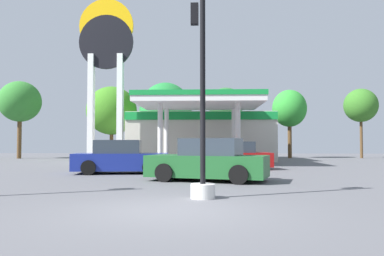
{
  "coord_description": "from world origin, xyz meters",
  "views": [
    {
      "loc": [
        0.85,
        -8.33,
        1.45
      ],
      "look_at": [
        0.06,
        10.61,
        2.18
      ],
      "focal_mm": 36.08,
      "sensor_mm": 36.0,
      "label": 1
    }
  ],
  "objects": [
    {
      "name": "car_0",
      "position": [
        2.1,
        12.67,
        0.69
      ],
      "size": [
        4.5,
        2.49,
        1.52
      ],
      "color": "black",
      "rests_on": "ground"
    },
    {
      "name": "tree_4",
      "position": [
        8.66,
        28.93,
        4.73
      ],
      "size": [
        3.26,
        3.26,
        6.55
      ],
      "color": "brown",
      "rests_on": "ground"
    },
    {
      "name": "car_2",
      "position": [
        0.85,
        6.44,
        0.73
      ],
      "size": [
        4.86,
        3.05,
        1.62
      ],
      "color": "black",
      "rests_on": "ground"
    },
    {
      "name": "traffic_signal_0",
      "position": [
        0.68,
        1.79,
        1.65
      ],
      "size": [
        0.64,
        0.68,
        5.31
      ],
      "color": "silver",
      "rests_on": "ground"
    },
    {
      "name": "tree_1",
      "position": [
        -8.4,
        28.17,
        4.53
      ],
      "size": [
        4.79,
        4.79,
        6.85
      ],
      "color": "brown",
      "rests_on": "ground"
    },
    {
      "name": "tree_0",
      "position": [
        -16.69,
        26.77,
        5.27
      ],
      "size": [
        3.85,
        3.85,
        7.2
      ],
      "color": "brown",
      "rests_on": "ground"
    },
    {
      "name": "tree_5",
      "position": [
        15.42,
        28.96,
        5.0
      ],
      "size": [
        3.14,
        3.14,
        6.62
      ],
      "color": "brown",
      "rests_on": "ground"
    },
    {
      "name": "ground_plane",
      "position": [
        0.0,
        0.0,
        0.0
      ],
      "size": [
        90.0,
        90.0,
        0.0
      ],
      "primitive_type": "plane",
      "color": "#56565B",
      "rests_on": "ground"
    },
    {
      "name": "station_pole_sign",
      "position": [
        -6.49,
        18.9,
        7.5
      ],
      "size": [
        3.92,
        0.56,
        11.86
      ],
      "color": "white",
      "rests_on": "ground"
    },
    {
      "name": "tree_2",
      "position": [
        -3.02,
        26.52,
        4.39
      ],
      "size": [
        4.73,
        4.73,
        6.94
      ],
      "color": "brown",
      "rests_on": "ground"
    },
    {
      "name": "tree_3",
      "position": [
        2.56,
        28.47,
        5.1
      ],
      "size": [
        3.33,
        3.33,
        6.73
      ],
      "color": "brown",
      "rests_on": "ground"
    },
    {
      "name": "gas_station",
      "position": [
        0.28,
        23.44,
        2.16
      ],
      "size": [
        11.59,
        13.76,
        4.54
      ],
      "color": "beige",
      "rests_on": "ground"
    },
    {
      "name": "car_1",
      "position": [
        -3.3,
        9.86,
        0.72
      ],
      "size": [
        4.61,
        2.42,
        1.58
      ],
      "color": "black",
      "rests_on": "ground"
    }
  ]
}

